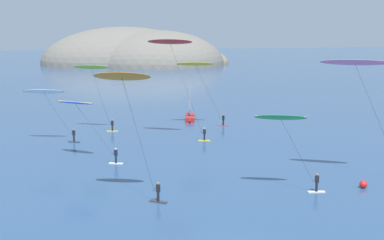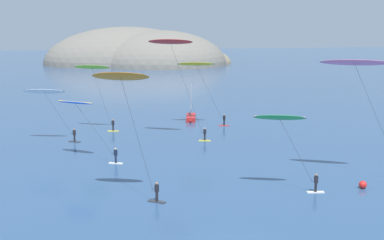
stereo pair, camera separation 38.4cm
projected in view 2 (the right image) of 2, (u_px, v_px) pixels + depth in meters
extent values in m
ellipsoid|color=slate|center=(127.00, 64.00, 193.26)|extent=(65.23, 51.19, 29.24)
ellipsoid|color=#84755B|center=(168.00, 63.00, 195.03)|extent=(51.74, 47.75, 16.20)
ellipsoid|color=slate|center=(161.00, 65.00, 187.44)|extent=(51.61, 51.18, 26.56)
cube|color=#B22323|center=(191.00, 118.00, 74.81)|extent=(2.50, 5.00, 0.70)
cone|color=#B22323|center=(191.00, 120.00, 72.45)|extent=(1.16, 2.26, 0.67)
cylinder|color=#B2B2B7|center=(191.00, 100.00, 73.98)|extent=(0.12, 0.12, 5.00)
pyramid|color=white|center=(191.00, 100.00, 74.89)|extent=(0.51, 1.77, 4.25)
cylinder|color=#A5A5AD|center=(191.00, 113.00, 75.28)|extent=(0.51, 1.77, 0.08)
cube|color=yellow|center=(205.00, 141.00, 60.86)|extent=(1.55, 0.85, 0.08)
cylinder|color=black|center=(205.00, 137.00, 60.77)|extent=(0.22, 0.22, 0.80)
cube|color=black|center=(205.00, 132.00, 60.64)|extent=(0.39, 0.33, 0.60)
sphere|color=tan|center=(205.00, 128.00, 60.56)|extent=(0.22, 0.22, 0.22)
cylinder|color=black|center=(202.00, 133.00, 60.75)|extent=(0.28, 0.51, 0.04)
ellipsoid|color=red|center=(170.00, 42.00, 59.59)|extent=(5.80, 3.87, 0.80)
cylinder|color=#23D6DB|center=(170.00, 41.00, 59.58)|extent=(4.98, 2.62, 0.16)
cylinder|color=#333338|center=(186.00, 88.00, 60.18)|extent=(3.70, 1.88, 11.23)
cube|color=red|center=(224.00, 125.00, 70.26)|extent=(1.55, 0.76, 0.08)
cylinder|color=black|center=(224.00, 123.00, 70.17)|extent=(0.22, 0.22, 0.80)
cube|color=black|center=(224.00, 118.00, 70.04)|extent=(0.38, 0.28, 0.60)
sphere|color=#9E7051|center=(224.00, 115.00, 69.96)|extent=(0.22, 0.22, 0.22)
cylinder|color=black|center=(222.00, 119.00, 70.07)|extent=(0.17, 0.54, 0.04)
ellipsoid|color=yellow|center=(196.00, 64.00, 68.64)|extent=(5.61, 2.52, 0.72)
cylinder|color=#1432E0|center=(196.00, 64.00, 68.63)|extent=(5.08, 1.39, 0.16)
cylinder|color=#333338|center=(209.00, 92.00, 69.37)|extent=(3.70, 0.93, 7.85)
cube|color=#2D2D33|center=(75.00, 142.00, 60.26)|extent=(1.50, 1.08, 0.08)
cylinder|color=black|center=(74.00, 138.00, 60.18)|extent=(0.22, 0.22, 0.80)
cube|color=black|center=(74.00, 133.00, 60.04)|extent=(0.38, 0.29, 0.60)
sphere|color=#9E7051|center=(74.00, 129.00, 59.97)|extent=(0.22, 0.22, 0.22)
cylinder|color=black|center=(72.00, 134.00, 60.09)|extent=(0.20, 0.54, 0.04)
ellipsoid|color=white|center=(44.00, 91.00, 59.33)|extent=(5.43, 2.64, 0.81)
cylinder|color=black|center=(44.00, 91.00, 59.32)|extent=(4.89, 1.63, 0.16)
cylinder|color=#333338|center=(58.00, 113.00, 59.72)|extent=(3.10, 0.97, 5.21)
cube|color=silver|center=(116.00, 163.00, 50.66)|extent=(1.54, 0.95, 0.08)
cylinder|color=#192338|center=(116.00, 159.00, 50.58)|extent=(0.22, 0.22, 0.80)
cube|color=#192338|center=(116.00, 153.00, 50.44)|extent=(0.39, 0.36, 0.60)
sphere|color=beige|center=(115.00, 149.00, 50.37)|extent=(0.22, 0.22, 0.22)
cylinder|color=black|center=(113.00, 153.00, 50.61)|extent=(0.36, 0.46, 0.04)
ellipsoid|color=blue|center=(75.00, 103.00, 51.46)|extent=(4.31, 3.62, 0.48)
cylinder|color=gold|center=(75.00, 102.00, 51.45)|extent=(3.55, 2.71, 0.16)
cylinder|color=#333338|center=(94.00, 128.00, 51.04)|extent=(3.69, 2.76, 5.05)
cube|color=silver|center=(315.00, 192.00, 41.73)|extent=(1.55, 0.67, 0.08)
cylinder|color=black|center=(316.00, 187.00, 41.65)|extent=(0.22, 0.22, 0.80)
cube|color=black|center=(316.00, 180.00, 41.51)|extent=(0.39, 0.31, 0.60)
sphere|color=#9E7051|center=(316.00, 175.00, 41.43)|extent=(0.22, 0.22, 0.22)
cylinder|color=black|center=(312.00, 181.00, 41.58)|extent=(0.23, 0.53, 0.04)
ellipsoid|color=green|center=(280.00, 118.00, 40.93)|extent=(4.61, 2.61, 0.75)
cylinder|color=#D660B7|center=(280.00, 117.00, 40.92)|extent=(4.06, 1.64, 0.16)
cylinder|color=#333338|center=(296.00, 150.00, 41.27)|extent=(2.78, 1.05, 5.40)
cube|color=#2D2D33|center=(157.00, 202.00, 39.46)|extent=(1.45, 1.21, 0.08)
cylinder|color=black|center=(157.00, 196.00, 39.37)|extent=(0.22, 0.22, 0.80)
cube|color=black|center=(157.00, 188.00, 39.24)|extent=(0.39, 0.31, 0.60)
sphere|color=#9E7051|center=(157.00, 183.00, 39.16)|extent=(0.22, 0.22, 0.22)
cylinder|color=black|center=(153.00, 189.00, 39.31)|extent=(0.23, 0.53, 0.04)
ellipsoid|color=orange|center=(121.00, 76.00, 37.89)|extent=(4.91, 3.07, 0.95)
cylinder|color=#0F7FE5|center=(121.00, 76.00, 37.88)|extent=(4.21, 1.69, 0.16)
cylinder|color=#333338|center=(137.00, 135.00, 38.61)|extent=(2.31, 0.88, 9.15)
cube|color=yellow|center=(113.00, 131.00, 66.50)|extent=(1.55, 0.76, 0.08)
cylinder|color=black|center=(113.00, 128.00, 66.42)|extent=(0.22, 0.22, 0.80)
cube|color=black|center=(113.00, 123.00, 66.29)|extent=(0.39, 0.32, 0.60)
sphere|color=#9E7051|center=(113.00, 120.00, 66.21)|extent=(0.22, 0.22, 0.22)
cylinder|color=black|center=(111.00, 124.00, 66.38)|extent=(0.26, 0.52, 0.04)
ellipsoid|color=#8CD12D|center=(92.00, 67.00, 65.40)|extent=(5.14, 3.12, 0.76)
cylinder|color=#722DD1|center=(92.00, 67.00, 65.39)|extent=(4.51, 2.15, 0.16)
cylinder|color=#333338|center=(101.00, 96.00, 65.90)|extent=(2.24, 1.03, 7.67)
ellipsoid|color=pink|center=(355.00, 62.00, 43.82)|extent=(6.14, 4.00, 0.76)
cylinder|color=#14895B|center=(355.00, 62.00, 43.81)|extent=(5.33, 2.82, 0.16)
cylinder|color=#333338|center=(377.00, 117.00, 44.22)|extent=(4.03, 2.07, 9.81)
sphere|color=red|center=(363.00, 185.00, 42.75)|extent=(0.70, 0.70, 0.70)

